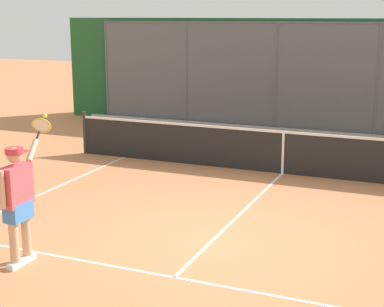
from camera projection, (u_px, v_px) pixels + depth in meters
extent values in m
plane|color=#C67A4C|center=(212.00, 241.00, 9.22)|extent=(60.00, 60.00, 0.00)
cube|color=white|center=(174.00, 277.00, 7.95)|extent=(6.21, 0.05, 0.01)
cube|color=white|center=(242.00, 213.00, 10.55)|extent=(0.05, 5.79, 0.01)
cylinder|color=#565B60|center=(377.00, 82.00, 16.43)|extent=(0.07, 0.07, 3.24)
cylinder|color=#565B60|center=(276.00, 78.00, 17.51)|extent=(0.07, 0.07, 3.24)
cylinder|color=#565B60|center=(186.00, 74.00, 18.60)|extent=(0.07, 0.07, 3.24)
cylinder|color=#565B60|center=(107.00, 71.00, 19.69)|extent=(0.07, 0.07, 3.24)
cylinder|color=#565B60|center=(328.00, 23.00, 16.61)|extent=(14.41, 0.05, 0.05)
cube|color=#565B60|center=(325.00, 80.00, 16.97)|extent=(14.41, 0.02, 3.24)
cube|color=#235B2D|center=(329.00, 76.00, 17.55)|extent=(17.41, 0.90, 3.33)
cube|color=#ADADA8|center=(321.00, 134.00, 17.16)|extent=(15.41, 0.18, 0.15)
cylinder|color=#2D2D2D|center=(85.00, 133.00, 14.95)|extent=(0.09, 0.09, 1.07)
cube|color=black|center=(283.00, 154.00, 13.04)|extent=(10.13, 0.02, 0.91)
cube|color=white|center=(284.00, 132.00, 12.94)|extent=(10.13, 0.04, 0.05)
cube|color=white|center=(283.00, 154.00, 13.04)|extent=(0.05, 0.04, 0.91)
cube|color=silver|center=(16.00, 265.00, 8.25)|extent=(0.11, 0.26, 0.09)
cylinder|color=tan|center=(14.00, 235.00, 8.15)|extent=(0.13, 0.13, 0.78)
cube|color=silver|center=(28.00, 258.00, 8.49)|extent=(0.11, 0.26, 0.09)
cylinder|color=tan|center=(26.00, 229.00, 8.39)|extent=(0.13, 0.13, 0.78)
cube|color=#3D7AC6|center=(18.00, 211.00, 8.20)|extent=(0.22, 0.41, 0.26)
cube|color=#DB4C56|center=(17.00, 186.00, 8.12)|extent=(0.21, 0.48, 0.56)
cylinder|color=tan|center=(2.00, 190.00, 7.85)|extent=(0.08, 0.08, 0.52)
cylinder|color=tan|center=(32.00, 151.00, 8.45)|extent=(0.19, 0.39, 0.29)
sphere|color=tan|center=(14.00, 155.00, 8.02)|extent=(0.22, 0.22, 0.22)
cylinder|color=red|center=(14.00, 151.00, 8.01)|extent=(0.25, 0.25, 0.08)
cube|color=red|center=(20.00, 151.00, 8.12)|extent=(0.18, 0.19, 0.02)
cylinder|color=black|center=(38.00, 136.00, 8.65)|extent=(0.08, 0.17, 0.13)
torus|color=gold|center=(42.00, 125.00, 8.80)|extent=(0.34, 0.26, 0.26)
cylinder|color=silver|center=(42.00, 125.00, 8.80)|extent=(0.28, 0.21, 0.21)
sphere|color=#D6E042|center=(45.00, 116.00, 8.95)|extent=(0.07, 0.07, 0.07)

